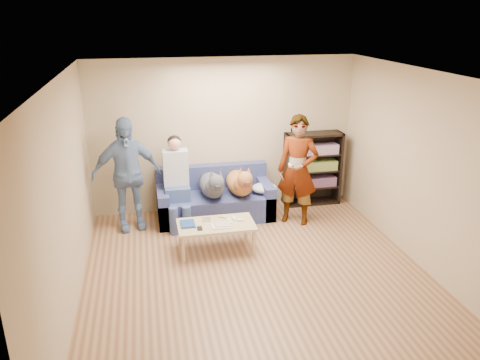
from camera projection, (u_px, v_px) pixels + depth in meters
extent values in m
plane|color=brown|center=(259.00, 279.00, 6.09)|extent=(5.00, 5.00, 0.00)
plane|color=white|center=(262.00, 77.00, 5.20)|extent=(5.00, 5.00, 0.00)
plane|color=tan|center=(224.00, 135.00, 7.94)|extent=(4.50, 0.00, 4.50)
plane|color=tan|center=(346.00, 307.00, 3.34)|extent=(4.50, 0.00, 4.50)
plane|color=tan|center=(65.00, 200.00, 5.21)|extent=(0.00, 5.00, 5.00)
plane|color=tan|center=(428.00, 173.00, 6.08)|extent=(0.00, 5.00, 5.00)
ellipsoid|color=silver|center=(264.00, 188.00, 7.81)|extent=(0.43, 0.37, 0.15)
imported|color=gray|center=(298.00, 170.00, 7.46)|extent=(0.78, 0.70, 1.78)
imported|color=#718EB5|center=(127.00, 174.00, 7.24)|extent=(1.13, 0.64, 1.81)
cube|color=white|center=(290.00, 165.00, 7.18)|extent=(0.06, 0.13, 0.03)
cube|color=navy|center=(188.00, 224.00, 6.66)|extent=(0.20, 0.26, 0.03)
cube|color=silver|center=(221.00, 226.00, 6.61)|extent=(0.26, 0.20, 0.02)
cube|color=#B2A78E|center=(222.00, 224.00, 6.63)|extent=(0.22, 0.17, 0.01)
cube|color=#B2B2B7|center=(207.00, 219.00, 6.77)|extent=(0.11, 0.06, 0.05)
cube|color=white|center=(234.00, 218.00, 6.84)|extent=(0.04, 0.13, 0.03)
cube|color=silver|center=(240.00, 220.00, 6.78)|extent=(0.09, 0.06, 0.03)
cylinder|color=silver|center=(230.00, 222.00, 6.71)|extent=(0.07, 0.07, 0.02)
cylinder|color=silver|center=(229.00, 220.00, 6.79)|extent=(0.07, 0.07, 0.02)
cylinder|color=#D3611D|center=(216.00, 228.00, 6.54)|extent=(0.13, 0.06, 0.01)
cylinder|color=black|center=(222.00, 218.00, 6.88)|extent=(0.13, 0.08, 0.01)
cube|color=black|center=(200.00, 228.00, 6.53)|extent=(0.07, 0.12, 0.02)
cube|color=#515B93|center=(215.00, 206.00, 7.85)|extent=(1.90, 0.85, 0.42)
cube|color=#515B93|center=(212.00, 176.00, 8.02)|extent=(1.90, 0.18, 0.40)
cube|color=#515B93|center=(163.00, 205.00, 7.66)|extent=(0.18, 0.85, 0.58)
cube|color=#515B93|center=(265.00, 197.00, 7.99)|extent=(0.18, 0.85, 0.58)
cube|color=#3C5E85|center=(177.00, 192.00, 7.55)|extent=(0.40, 0.38, 0.22)
cylinder|color=#3F4E8B|center=(174.00, 222.00, 7.25)|extent=(0.14, 0.14, 0.47)
cylinder|color=#3F528C|center=(187.00, 220.00, 7.29)|extent=(0.14, 0.14, 0.47)
cube|color=silver|center=(176.00, 167.00, 7.51)|extent=(0.40, 0.24, 0.58)
sphere|color=tan|center=(174.00, 143.00, 7.37)|extent=(0.21, 0.21, 0.21)
ellipsoid|color=black|center=(174.00, 141.00, 7.39)|extent=(0.22, 0.22, 0.19)
ellipsoid|color=#53555E|center=(212.00, 185.00, 7.68)|extent=(0.40, 0.84, 0.35)
sphere|color=#494B53|center=(215.00, 187.00, 7.36)|extent=(0.30, 0.30, 0.30)
sphere|color=#494B53|center=(216.00, 183.00, 7.15)|extent=(0.25, 0.25, 0.25)
cube|color=black|center=(218.00, 188.00, 7.04)|extent=(0.08, 0.12, 0.07)
cone|color=#4A4B54|center=(211.00, 174.00, 7.11)|extent=(0.08, 0.08, 0.12)
cone|color=#4D5057|center=(220.00, 174.00, 7.14)|extent=(0.08, 0.08, 0.12)
cylinder|color=#51535C|center=(208.00, 178.00, 8.09)|extent=(0.05, 0.27, 0.16)
ellipsoid|color=#AC6F34|center=(239.00, 183.00, 7.77)|extent=(0.41, 0.85, 0.35)
sphere|color=#AC6234|center=(243.00, 184.00, 7.47)|extent=(0.31, 0.31, 0.31)
sphere|color=#B36D36|center=(245.00, 179.00, 7.27)|extent=(0.25, 0.25, 0.25)
cube|color=#50261B|center=(247.00, 184.00, 7.18)|extent=(0.08, 0.12, 0.07)
cone|color=#A96A33|center=(241.00, 171.00, 7.24)|extent=(0.08, 0.08, 0.12)
cone|color=#C7633C|center=(249.00, 171.00, 7.26)|extent=(0.08, 0.08, 0.12)
cylinder|color=#C6833C|center=(235.00, 177.00, 8.14)|extent=(0.05, 0.28, 0.16)
cube|color=#CFB87F|center=(216.00, 225.00, 6.70)|extent=(1.10, 0.60, 0.04)
cylinder|color=tan|center=(183.00, 250.00, 6.45)|extent=(0.05, 0.05, 0.38)
cylinder|color=tan|center=(254.00, 243.00, 6.64)|extent=(0.05, 0.05, 0.38)
cylinder|color=tan|center=(180.00, 234.00, 6.91)|extent=(0.05, 0.05, 0.38)
cylinder|color=#D9AF85|center=(246.00, 228.00, 7.10)|extent=(0.05, 0.05, 0.38)
cube|color=black|center=(287.00, 171.00, 8.21)|extent=(0.04, 0.34, 1.30)
cube|color=black|center=(338.00, 167.00, 8.39)|extent=(0.04, 0.34, 1.30)
cube|color=black|center=(314.00, 134.00, 8.08)|extent=(1.00, 0.34, 0.04)
cube|color=black|center=(311.00, 201.00, 8.51)|extent=(1.00, 0.34, 0.04)
cube|color=black|center=(309.00, 166.00, 8.45)|extent=(1.00, 0.02, 1.30)
cube|color=black|center=(311.00, 186.00, 8.41)|extent=(0.94, 0.32, 0.03)
cube|color=black|center=(312.00, 170.00, 8.31)|extent=(0.94, 0.32, 0.02)
cube|color=black|center=(313.00, 154.00, 8.21)|extent=(0.94, 0.32, 0.02)
cube|color=#B23333|center=(312.00, 181.00, 8.36)|extent=(0.84, 0.24, 0.17)
cube|color=gold|center=(313.00, 165.00, 8.26)|extent=(0.84, 0.24, 0.17)
cube|color=#994C99|center=(314.00, 149.00, 8.15)|extent=(0.84, 0.24, 0.17)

